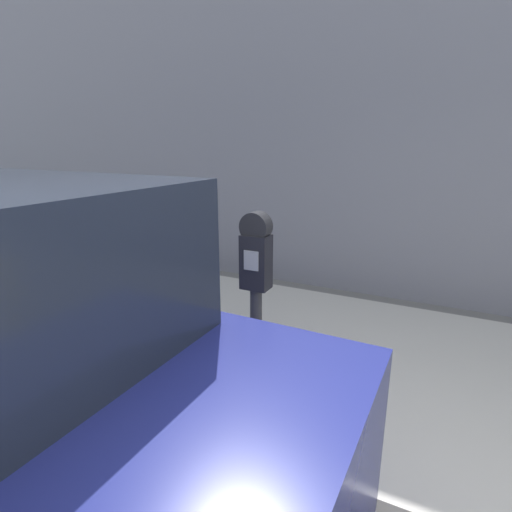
# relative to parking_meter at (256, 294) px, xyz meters

# --- Properties ---
(sidewalk) EXTENTS (24.00, 2.80, 0.14)m
(sidewalk) POSITION_rel_parking_meter_xyz_m (0.59, 1.21, -1.03)
(sidewalk) COLOR #BCB7AD
(sidewalk) RESTS_ON ground_plane
(building_facade) EXTENTS (24.00, 0.30, 5.57)m
(building_facade) POSITION_rel_parking_meter_xyz_m (0.59, 3.31, 1.69)
(building_facade) COLOR gray
(building_facade) RESTS_ON ground_plane
(parking_meter) EXTENTS (0.17, 0.13, 1.45)m
(parking_meter) POSITION_rel_parking_meter_xyz_m (0.00, 0.00, 0.00)
(parking_meter) COLOR #2D2D30
(parking_meter) RESTS_ON sidewalk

